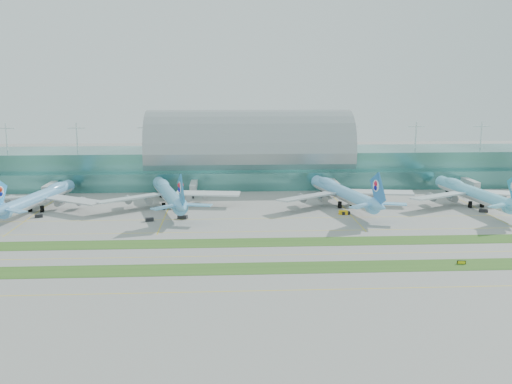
{
  "coord_description": "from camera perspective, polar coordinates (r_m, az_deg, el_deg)",
  "views": [
    {
      "loc": [
        -14.24,
        -205.27,
        60.67
      ],
      "look_at": [
        0.0,
        55.0,
        9.0
      ],
      "focal_mm": 40.0,
      "sensor_mm": 36.0,
      "label": 1
    }
  ],
  "objects": [
    {
      "name": "grass_strip_far",
      "position": [
        216.43,
        0.77,
        -5.06
      ],
      "size": [
        420.0,
        12.0,
        0.08
      ],
      "primitive_type": "cube",
      "color": "#2D591E",
      "rests_on": "ground"
    },
    {
      "name": "taxiway_sign_east",
      "position": [
        203.52,
        19.85,
        -6.64
      ],
      "size": [
        2.91,
        0.76,
        1.23
      ],
      "rotation": [
        0.0,
        0.0,
        -0.15
      ],
      "color": "black",
      "rests_on": "ground"
    },
    {
      "name": "airliner_a",
      "position": [
        286.99,
        -20.79,
        -0.43
      ],
      "size": [
        65.25,
        74.93,
        20.72
      ],
      "rotation": [
        0.0,
        0.0,
        -0.18
      ],
      "color": "#61A3D6",
      "rests_on": "ground"
    },
    {
      "name": "taxiline_d",
      "position": [
        253.07,
        0.19,
        -2.66
      ],
      "size": [
        420.0,
        0.35,
        0.01
      ],
      "primitive_type": "cube",
      "color": "yellow",
      "rests_on": "ground"
    },
    {
      "name": "terminal",
      "position": [
        337.58,
        -0.68,
        3.3
      ],
      "size": [
        340.0,
        69.1,
        36.0
      ],
      "color": "#3D7A75",
      "rests_on": "ground"
    },
    {
      "name": "gse_g",
      "position": [
        284.99,
        21.79,
        -1.75
      ],
      "size": [
        4.3,
        2.97,
        1.4
      ],
      "primitive_type": "cube",
      "rotation": [
        0.0,
        0.0,
        -0.33
      ],
      "color": "black",
      "rests_on": "ground"
    },
    {
      "name": "grass_strip_near",
      "position": [
        187.9,
        1.39,
        -7.62
      ],
      "size": [
        420.0,
        12.0,
        0.08
      ],
      "primitive_type": "cube",
      "color": "#2D591E",
      "rests_on": "ground"
    },
    {
      "name": "gse_e",
      "position": [
        263.31,
        8.71,
        -2.04
      ],
      "size": [
        4.51,
        2.86,
        1.82
      ],
      "primitive_type": "cube",
      "rotation": [
        0.0,
        0.0,
        -0.21
      ],
      "color": "#E9AF0D",
      "rests_on": "ground"
    },
    {
      "name": "airliner_d",
      "position": [
        296.9,
        20.78,
        -0.01
      ],
      "size": [
        68.52,
        78.21,
        21.52
      ],
      "rotation": [
        0.0,
        0.0,
        0.11
      ],
      "color": "#6BCAEB",
      "rests_on": "ground"
    },
    {
      "name": "gse_f",
      "position": [
        263.46,
        8.95,
        -2.08
      ],
      "size": [
        4.04,
        2.57,
        1.41
      ],
      "primitive_type": "cube",
      "rotation": [
        0.0,
        0.0,
        0.18
      ],
      "color": "black",
      "rests_on": "ground"
    },
    {
      "name": "taxiline_a",
      "position": [
        169.17,
        1.93,
        -9.81
      ],
      "size": [
        420.0,
        0.35,
        0.01
      ],
      "primitive_type": "cube",
      "color": "yellow",
      "rests_on": "ground"
    },
    {
      "name": "gse_d",
      "position": [
        254.53,
        -7.35,
        -2.49
      ],
      "size": [
        4.65,
        3.35,
        1.54
      ],
      "primitive_type": "cube",
      "rotation": [
        0.0,
        0.0,
        -0.29
      ],
      "color": "black",
      "rests_on": "ground"
    },
    {
      "name": "ground",
      "position": [
        214.53,
        0.81,
        -5.22
      ],
      "size": [
        700.0,
        700.0,
        0.0
      ],
      "primitive_type": "plane",
      "color": "gray",
      "rests_on": "ground"
    },
    {
      "name": "taxiline_c",
      "position": [
        231.81,
        0.5,
        -3.96
      ],
      "size": [
        420.0,
        0.35,
        0.01
      ],
      "primitive_type": "cube",
      "color": "yellow",
      "rests_on": "ground"
    },
    {
      "name": "gse_b",
      "position": [
        272.59,
        -20.9,
        -2.25
      ],
      "size": [
        3.73,
        2.58,
        1.43
      ],
      "primitive_type": "cube",
      "rotation": [
        0.0,
        0.0,
        0.28
      ],
      "color": "black",
      "rests_on": "ground"
    },
    {
      "name": "taxiline_b",
      "position": [
        201.17,
        1.08,
        -6.34
      ],
      "size": [
        420.0,
        0.35,
        0.01
      ],
      "primitive_type": "cube",
      "color": "yellow",
      "rests_on": "ground"
    },
    {
      "name": "airliner_c",
      "position": [
        280.2,
        8.62,
        0.01
      ],
      "size": [
        69.26,
        79.81,
        22.19
      ],
      "rotation": [
        0.0,
        0.0,
        0.23
      ],
      "color": "#70C0F6",
      "rests_on": "ground"
    },
    {
      "name": "airliner_b",
      "position": [
        277.56,
        -8.75,
        -0.13
      ],
      "size": [
        67.4,
        77.86,
        21.75
      ],
      "rotation": [
        0.0,
        0.0,
        0.25
      ],
      "color": "#65B2E0",
      "rests_on": "ground"
    },
    {
      "name": "gse_c",
      "position": [
        252.25,
        -10.6,
        -2.72
      ],
      "size": [
        3.84,
        2.57,
        1.56
      ],
      "primitive_type": "cube",
      "rotation": [
        0.0,
        0.0,
        0.23
      ],
      "color": "black",
      "rests_on": "ground"
    }
  ]
}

